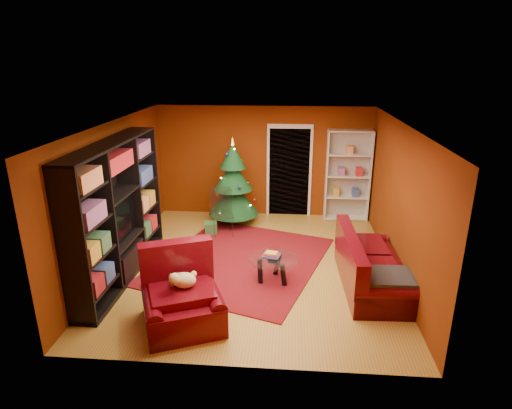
# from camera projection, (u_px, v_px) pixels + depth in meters

# --- Properties ---
(floor) EXTENTS (5.00, 5.50, 0.05)m
(floor) POSITION_uv_depth(u_px,v_px,m) (254.00, 266.00, 7.93)
(floor) COLOR #A98430
(floor) RESTS_ON ground
(ceiling) EXTENTS (5.00, 5.50, 0.05)m
(ceiling) POSITION_uv_depth(u_px,v_px,m) (254.00, 122.00, 7.05)
(ceiling) COLOR silver
(ceiling) RESTS_ON wall_back
(wall_back) EXTENTS (5.00, 0.05, 2.60)m
(wall_back) POSITION_uv_depth(u_px,v_px,m) (264.00, 162.00, 10.10)
(wall_back) COLOR #752E0A
(wall_back) RESTS_ON ground
(wall_left) EXTENTS (0.05, 5.50, 2.60)m
(wall_left) POSITION_uv_depth(u_px,v_px,m) (114.00, 195.00, 7.68)
(wall_left) COLOR #752E0A
(wall_left) RESTS_ON ground
(wall_right) EXTENTS (0.05, 5.50, 2.60)m
(wall_right) POSITION_uv_depth(u_px,v_px,m) (401.00, 202.00, 7.30)
(wall_right) COLOR #752E0A
(wall_right) RESTS_ON ground
(doorway) EXTENTS (1.06, 0.60, 2.16)m
(doorway) POSITION_uv_depth(u_px,v_px,m) (289.00, 173.00, 10.10)
(doorway) COLOR black
(doorway) RESTS_ON floor
(rug) EXTENTS (3.68, 3.98, 0.02)m
(rug) POSITION_uv_depth(u_px,v_px,m) (240.00, 260.00, 8.08)
(rug) COLOR maroon
(rug) RESTS_ON floor
(media_unit) EXTENTS (0.53, 3.10, 2.37)m
(media_unit) POSITION_uv_depth(u_px,v_px,m) (117.00, 212.00, 7.17)
(media_unit) COLOR black
(media_unit) RESTS_ON floor
(christmas_tree) EXTENTS (1.21, 1.21, 2.02)m
(christmas_tree) POSITION_uv_depth(u_px,v_px,m) (233.00, 183.00, 9.57)
(christmas_tree) COLOR #0E3A1A
(christmas_tree) RESTS_ON floor
(gift_box_green) EXTENTS (0.31, 0.31, 0.26)m
(gift_box_green) POSITION_uv_depth(u_px,v_px,m) (211.00, 228.00, 9.27)
(gift_box_green) COLOR #2D6C35
(gift_box_green) RESTS_ON floor
(gift_box_red) EXTENTS (0.22, 0.22, 0.22)m
(gift_box_red) POSITION_uv_depth(u_px,v_px,m) (231.00, 211.00, 10.38)
(gift_box_red) COLOR maroon
(gift_box_red) RESTS_ON floor
(white_bookshelf) EXTENTS (1.00, 0.37, 2.16)m
(white_bookshelf) POSITION_uv_depth(u_px,v_px,m) (348.00, 176.00, 9.84)
(white_bookshelf) COLOR white
(white_bookshelf) RESTS_ON floor
(armchair) EXTENTS (1.53, 1.53, 0.91)m
(armchair) POSITION_uv_depth(u_px,v_px,m) (182.00, 296.00, 6.03)
(armchair) COLOR #4B050F
(armchair) RESTS_ON rug
(dog) EXTENTS (0.48, 0.43, 0.30)m
(dog) POSITION_uv_depth(u_px,v_px,m) (184.00, 280.00, 6.01)
(dog) COLOR #F4E6AC
(dog) RESTS_ON armchair
(sofa) EXTENTS (1.02, 2.13, 0.90)m
(sofa) POSITION_uv_depth(u_px,v_px,m) (373.00, 261.00, 7.08)
(sofa) COLOR #4B050F
(sofa) RESTS_ON rug
(coffee_table) EXTENTS (1.04, 1.04, 0.54)m
(coffee_table) POSITION_uv_depth(u_px,v_px,m) (274.00, 270.00, 7.27)
(coffee_table) COLOR gray
(coffee_table) RESTS_ON rug
(acrylic_chair) EXTENTS (0.59, 0.62, 0.92)m
(acrylic_chair) POSITION_uv_depth(u_px,v_px,m) (222.00, 215.00, 9.13)
(acrylic_chair) COLOR #66605B
(acrylic_chair) RESTS_ON rug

